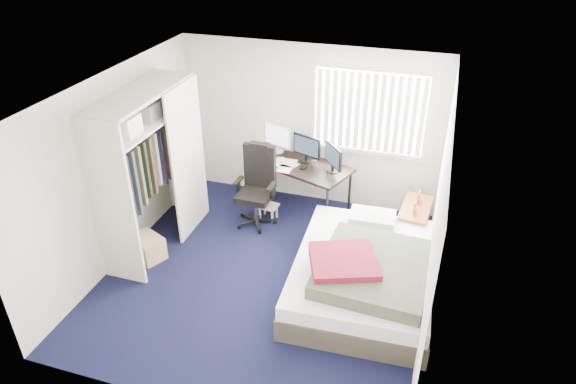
% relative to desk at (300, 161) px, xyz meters
% --- Properties ---
extents(ground, '(4.20, 4.20, 0.00)m').
position_rel_desk_xyz_m(ground, '(0.04, -1.75, -0.81)').
color(ground, black).
rests_on(ground, ground).
extents(room_shell, '(4.20, 4.20, 4.20)m').
position_rel_desk_xyz_m(room_shell, '(0.04, -1.75, 0.70)').
color(room_shell, silver).
rests_on(room_shell, ground).
extents(window_assembly, '(1.72, 0.09, 1.32)m').
position_rel_desk_xyz_m(window_assembly, '(0.94, 0.29, 0.79)').
color(window_assembly, white).
rests_on(window_assembly, ground).
extents(closet, '(0.64, 1.84, 2.22)m').
position_rel_desk_xyz_m(closet, '(-1.63, -1.49, 0.55)').
color(closet, beige).
rests_on(closet, ground).
extents(desk, '(1.74, 1.24, 1.24)m').
position_rel_desk_xyz_m(desk, '(0.00, 0.00, 0.00)').
color(desk, black).
rests_on(desk, ground).
extents(office_chair, '(0.59, 0.59, 1.23)m').
position_rel_desk_xyz_m(office_chair, '(-0.50, -0.56, -0.33)').
color(office_chair, black).
rests_on(office_chair, ground).
extents(footstool, '(0.32, 0.27, 0.23)m').
position_rel_desk_xyz_m(footstool, '(-0.36, -0.46, -0.63)').
color(footstool, white).
rests_on(footstool, ground).
extents(nightstand, '(0.45, 0.80, 0.71)m').
position_rel_desk_xyz_m(nightstand, '(1.79, -0.33, -0.34)').
color(nightstand, brown).
rests_on(nightstand, ground).
extents(bed, '(1.75, 2.28, 0.72)m').
position_rel_desk_xyz_m(bed, '(1.31, -1.71, -0.50)').
color(bed, '#3E372D').
rests_on(bed, ground).
extents(pine_box, '(0.53, 0.48, 0.33)m').
position_rel_desk_xyz_m(pine_box, '(-1.61, -1.87, -0.64)').
color(pine_box, tan).
rests_on(pine_box, ground).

